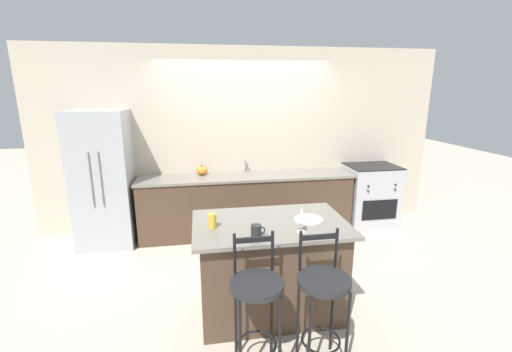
{
  "coord_description": "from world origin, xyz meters",
  "views": [
    {
      "loc": [
        -0.66,
        -4.42,
        2.12
      ],
      "look_at": [
        -0.02,
        -0.59,
        1.12
      ],
      "focal_mm": 24.0,
      "sensor_mm": 36.0,
      "label": 1
    }
  ],
  "objects_px": {
    "bar_stool_near": "(257,299)",
    "tumbler_cup": "(212,221)",
    "wine_glass": "(302,215)",
    "pumpkin_decoration": "(202,171)",
    "oven_range": "(370,196)",
    "bar_stool_far": "(323,295)",
    "dinner_plate": "(309,219)",
    "refrigerator": "(104,179)",
    "coffee_mug": "(256,231)"
  },
  "relations": [
    {
      "from": "dinner_plate",
      "to": "coffee_mug",
      "type": "distance_m",
      "value": 0.62
    },
    {
      "from": "bar_stool_near",
      "to": "dinner_plate",
      "type": "relative_size",
      "value": 4.0
    },
    {
      "from": "bar_stool_near",
      "to": "tumbler_cup",
      "type": "distance_m",
      "value": 0.81
    },
    {
      "from": "dinner_plate",
      "to": "tumbler_cup",
      "type": "relative_size",
      "value": 2.04
    },
    {
      "from": "wine_glass",
      "to": "tumbler_cup",
      "type": "distance_m",
      "value": 0.78
    },
    {
      "from": "oven_range",
      "to": "bar_stool_near",
      "type": "relative_size",
      "value": 0.89
    },
    {
      "from": "refrigerator",
      "to": "dinner_plate",
      "type": "relative_size",
      "value": 6.81
    },
    {
      "from": "bar_stool_far",
      "to": "dinner_plate",
      "type": "distance_m",
      "value": 0.81
    },
    {
      "from": "coffee_mug",
      "to": "tumbler_cup",
      "type": "bearing_deg",
      "value": 145.46
    },
    {
      "from": "refrigerator",
      "to": "coffee_mug",
      "type": "distance_m",
      "value": 2.75
    },
    {
      "from": "dinner_plate",
      "to": "coffee_mug",
      "type": "relative_size",
      "value": 2.21
    },
    {
      "from": "refrigerator",
      "to": "tumbler_cup",
      "type": "relative_size",
      "value": 13.91
    },
    {
      "from": "bar_stool_far",
      "to": "coffee_mug",
      "type": "height_order",
      "value": "bar_stool_far"
    },
    {
      "from": "coffee_mug",
      "to": "pumpkin_decoration",
      "type": "distance_m",
      "value": 2.33
    },
    {
      "from": "wine_glass",
      "to": "oven_range",
      "type": "bearing_deg",
      "value": 50.03
    },
    {
      "from": "dinner_plate",
      "to": "coffee_mug",
      "type": "bearing_deg",
      "value": -152.49
    },
    {
      "from": "oven_range",
      "to": "wine_glass",
      "type": "distance_m",
      "value": 2.83
    },
    {
      "from": "bar_stool_far",
      "to": "pumpkin_decoration",
      "type": "xyz_separation_m",
      "value": [
        -0.84,
        2.75,
        0.34
      ]
    },
    {
      "from": "bar_stool_near",
      "to": "bar_stool_far",
      "type": "distance_m",
      "value": 0.5
    },
    {
      "from": "oven_range",
      "to": "bar_stool_far",
      "type": "bearing_deg",
      "value": -123.8
    },
    {
      "from": "bar_stool_near",
      "to": "bar_stool_far",
      "type": "bearing_deg",
      "value": -3.87
    },
    {
      "from": "dinner_plate",
      "to": "pumpkin_decoration",
      "type": "distance_m",
      "value": 2.23
    },
    {
      "from": "refrigerator",
      "to": "pumpkin_decoration",
      "type": "distance_m",
      "value": 1.32
    },
    {
      "from": "tumbler_cup",
      "to": "refrigerator",
      "type": "bearing_deg",
      "value": 126.1
    },
    {
      "from": "refrigerator",
      "to": "bar_stool_far",
      "type": "height_order",
      "value": "refrigerator"
    },
    {
      "from": "dinner_plate",
      "to": "tumbler_cup",
      "type": "xyz_separation_m",
      "value": [
        -0.9,
        -0.04,
        0.06
      ]
    },
    {
      "from": "bar_stool_near",
      "to": "pumpkin_decoration",
      "type": "relative_size",
      "value": 6.77
    },
    {
      "from": "oven_range",
      "to": "refrigerator",
      "type": "bearing_deg",
      "value": -179.76
    },
    {
      "from": "dinner_plate",
      "to": "pumpkin_decoration",
      "type": "bearing_deg",
      "value": 115.59
    },
    {
      "from": "bar_stool_near",
      "to": "bar_stool_far",
      "type": "relative_size",
      "value": 1.0
    },
    {
      "from": "wine_glass",
      "to": "pumpkin_decoration",
      "type": "bearing_deg",
      "value": 109.69
    },
    {
      "from": "pumpkin_decoration",
      "to": "bar_stool_near",
      "type": "bearing_deg",
      "value": -82.74
    },
    {
      "from": "oven_range",
      "to": "bar_stool_far",
      "type": "distance_m",
      "value": 3.14
    },
    {
      "from": "refrigerator",
      "to": "pumpkin_decoration",
      "type": "xyz_separation_m",
      "value": [
        1.31,
        0.16,
        0.03
      ]
    },
    {
      "from": "dinner_plate",
      "to": "wine_glass",
      "type": "xyz_separation_m",
      "value": [
        -0.15,
        -0.26,
        0.15
      ]
    },
    {
      "from": "bar_stool_far",
      "to": "pumpkin_decoration",
      "type": "bearing_deg",
      "value": 107.03
    },
    {
      "from": "pumpkin_decoration",
      "to": "bar_stool_far",
      "type": "bearing_deg",
      "value": -72.97
    },
    {
      "from": "oven_range",
      "to": "bar_stool_far",
      "type": "height_order",
      "value": "bar_stool_far"
    },
    {
      "from": "refrigerator",
      "to": "pumpkin_decoration",
      "type": "relative_size",
      "value": 11.52
    },
    {
      "from": "coffee_mug",
      "to": "pumpkin_decoration",
      "type": "xyz_separation_m",
      "value": [
        -0.42,
        2.29,
        -0.01
      ]
    },
    {
      "from": "bar_stool_near",
      "to": "coffee_mug",
      "type": "height_order",
      "value": "bar_stool_near"
    },
    {
      "from": "dinner_plate",
      "to": "oven_range",
      "type": "bearing_deg",
      "value": 48.91
    },
    {
      "from": "oven_range",
      "to": "dinner_plate",
      "type": "height_order",
      "value": "oven_range"
    },
    {
      "from": "tumbler_cup",
      "to": "dinner_plate",
      "type": "bearing_deg",
      "value": 2.6
    },
    {
      "from": "bar_stool_near",
      "to": "wine_glass",
      "type": "bearing_deg",
      "value": 44.34
    },
    {
      "from": "bar_stool_near",
      "to": "bar_stool_far",
      "type": "height_order",
      "value": "same"
    },
    {
      "from": "bar_stool_far",
      "to": "coffee_mug",
      "type": "bearing_deg",
      "value": 132.89
    },
    {
      "from": "bar_stool_far",
      "to": "tumbler_cup",
      "type": "relative_size",
      "value": 8.18
    },
    {
      "from": "bar_stool_far",
      "to": "pumpkin_decoration",
      "type": "relative_size",
      "value": 6.77
    },
    {
      "from": "refrigerator",
      "to": "oven_range",
      "type": "height_order",
      "value": "refrigerator"
    }
  ]
}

